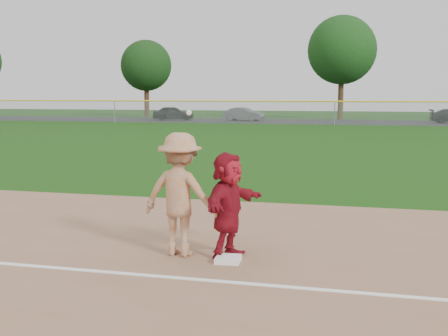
% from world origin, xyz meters
% --- Properties ---
extents(ground, '(160.00, 160.00, 0.00)m').
position_xyz_m(ground, '(0.00, 0.00, 0.00)').
color(ground, '#16420C').
rests_on(ground, ground).
extents(foul_line, '(60.00, 0.10, 0.01)m').
position_xyz_m(foul_line, '(0.00, -0.80, 0.03)').
color(foul_line, white).
rests_on(foul_line, infield_dirt).
extents(parking_asphalt, '(120.00, 10.00, 0.01)m').
position_xyz_m(parking_asphalt, '(0.00, 46.00, 0.01)').
color(parking_asphalt, black).
rests_on(parking_asphalt, ground).
extents(first_base, '(0.39, 0.39, 0.08)m').
position_xyz_m(first_base, '(0.41, 0.13, 0.06)').
color(first_base, white).
rests_on(first_base, infield_dirt).
extents(base_runner, '(0.88, 1.64, 1.68)m').
position_xyz_m(base_runner, '(0.34, 0.39, 0.86)').
color(base_runner, maroon).
rests_on(base_runner, infield_dirt).
extents(car_left, '(4.41, 2.81, 1.40)m').
position_xyz_m(car_left, '(-16.19, 45.54, 0.71)').
color(car_left, black).
rests_on(car_left, parking_asphalt).
extents(car_mid, '(4.11, 2.03, 1.30)m').
position_xyz_m(car_mid, '(-9.04, 45.85, 0.66)').
color(car_mid, '#515358').
rests_on(car_mid, parking_asphalt).
extents(first_base_play, '(1.36, 0.89, 2.33)m').
position_xyz_m(first_base_play, '(-0.43, 0.34, 1.01)').
color(first_base_play, '#98989A').
rests_on(first_base_play, infield_dirt).
extents(outfield_fence, '(110.00, 0.12, 110.00)m').
position_xyz_m(outfield_fence, '(0.00, 40.00, 1.96)').
color(outfield_fence, '#999EA0').
rests_on(outfield_fence, ground).
extents(tree_1, '(5.80, 5.80, 8.75)m').
position_xyz_m(tree_1, '(-22.00, 53.00, 5.83)').
color(tree_1, '#3B2115').
rests_on(tree_1, ground).
extents(tree_2, '(7.00, 7.00, 10.58)m').
position_xyz_m(tree_2, '(0.00, 51.50, 7.06)').
color(tree_2, '#352613').
rests_on(tree_2, ground).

